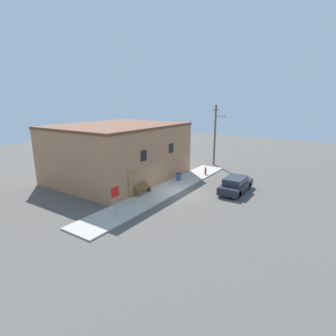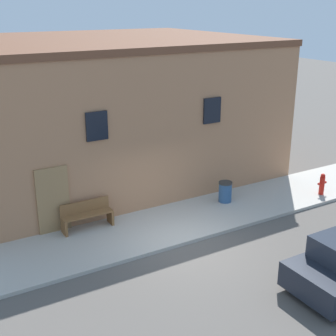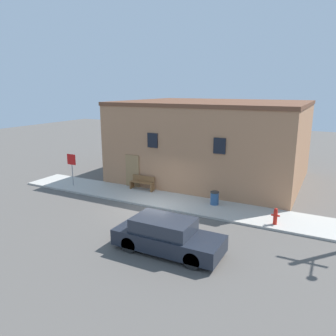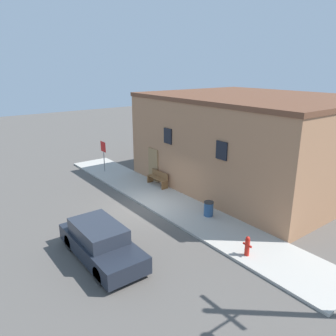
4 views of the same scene
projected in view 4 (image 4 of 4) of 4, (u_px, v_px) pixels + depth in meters
ground_plane at (146, 208)px, 17.24m from camera, size 80.00×80.00×0.00m
sidewalk at (166, 201)px, 18.00m from camera, size 19.76×2.68×0.11m
brick_building at (252, 140)px, 20.36m from camera, size 12.37×9.95×5.51m
fire_hydrant at (247, 246)px, 12.63m from camera, size 0.39×0.19×0.81m
stop_sign at (103, 151)px, 22.48m from camera, size 0.69×0.06×2.11m
bench at (158, 178)px, 20.09m from camera, size 1.61×0.44×0.87m
trash_bin at (209, 209)px, 16.01m from camera, size 0.48×0.48×0.73m
parked_car at (101, 242)px, 12.59m from camera, size 4.39×1.72×1.38m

